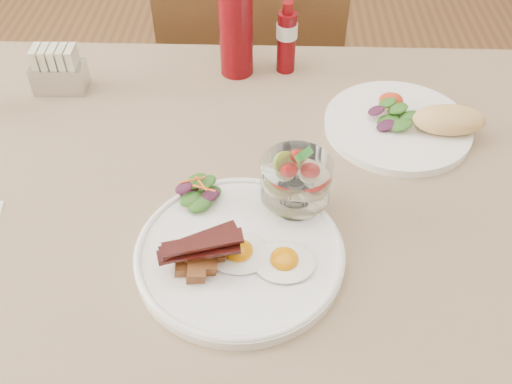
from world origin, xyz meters
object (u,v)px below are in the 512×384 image
at_px(chair_far, 252,79).
at_px(second_plate, 410,123).
at_px(hot_sauce_bottle, 287,39).
at_px(sugar_caddy, 58,72).
at_px(fruit_cup, 296,180).
at_px(ketchup_bottle, 236,30).
at_px(main_plate, 240,254).
at_px(table, 237,238).

xyz_separation_m(chair_far, second_plate, (0.28, -0.49, 0.24)).
relative_size(hot_sauce_bottle, sugar_caddy, 1.45).
relative_size(chair_far, fruit_cup, 9.38).
bearing_deg(ketchup_bottle, sugar_caddy, -167.68).
xyz_separation_m(main_plate, second_plate, (0.27, 0.28, 0.01)).
height_order(main_plate, second_plate, second_plate).
distance_m(table, sugar_caddy, 0.45).
bearing_deg(hot_sauce_bottle, sugar_caddy, -169.19).
xyz_separation_m(table, ketchup_bottle, (-0.02, 0.34, 0.18)).
xyz_separation_m(second_plate, sugar_caddy, (-0.61, 0.10, 0.02)).
bearing_deg(sugar_caddy, table, -40.82).
bearing_deg(fruit_cup, table, 160.35).
relative_size(table, fruit_cup, 13.41).
height_order(main_plate, sugar_caddy, sugar_caddy).
xyz_separation_m(fruit_cup, ketchup_bottle, (-0.10, 0.37, 0.02)).
xyz_separation_m(second_plate, hot_sauce_bottle, (-0.21, 0.18, 0.05)).
xyz_separation_m(chair_far, sugar_caddy, (-0.33, -0.39, 0.26)).
relative_size(fruit_cup, hot_sauce_bottle, 0.72).
bearing_deg(ketchup_bottle, table, -87.22).
bearing_deg(main_plate, hot_sauce_bottle, 82.15).
distance_m(table, ketchup_bottle, 0.39).
relative_size(main_plate, hot_sauce_bottle, 2.04).
distance_m(chair_far, ketchup_bottle, 0.45).
bearing_deg(main_plate, sugar_caddy, 131.85).
xyz_separation_m(main_plate, hot_sauce_bottle, (0.06, 0.46, 0.06)).
bearing_deg(fruit_cup, sugar_caddy, 143.98).
bearing_deg(fruit_cup, ketchup_bottle, 105.27).
bearing_deg(main_plate, ketchup_bottle, 93.57).
bearing_deg(hot_sauce_bottle, table, -102.10).
distance_m(main_plate, fruit_cup, 0.13).
height_order(table, fruit_cup, fruit_cup).
bearing_deg(ketchup_bottle, chair_far, 87.02).
bearing_deg(hot_sauce_bottle, chair_far, 103.63).
height_order(hot_sauce_bottle, sugar_caddy, hot_sauce_bottle).
relative_size(table, hot_sauce_bottle, 9.69).
height_order(chair_far, second_plate, chair_far).
height_order(ketchup_bottle, sugar_caddy, ketchup_bottle).
xyz_separation_m(ketchup_bottle, sugar_caddy, (-0.32, -0.07, -0.05)).
bearing_deg(second_plate, ketchup_bottle, 149.92).
xyz_separation_m(table, sugar_caddy, (-0.33, 0.27, 0.13)).
distance_m(fruit_cup, sugar_caddy, 0.52).
xyz_separation_m(hot_sauce_bottle, sugar_caddy, (-0.41, -0.08, -0.03)).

